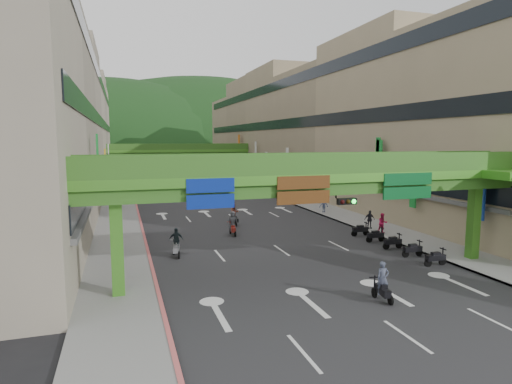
{
  "coord_description": "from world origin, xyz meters",
  "views": [
    {
      "loc": [
        -10.68,
        -15.7,
        7.84
      ],
      "look_at": [
        0.0,
        18.0,
        3.5
      ],
      "focal_mm": 30.0,
      "sensor_mm": 36.0,
      "label": 1
    }
  ],
  "objects_px": {
    "car_silver": "(158,189)",
    "scooter_rider_mid": "(234,214)",
    "pedestrian_red": "(383,225)",
    "overpass_near": "(340,187)",
    "scooter_rider_near": "(383,283)",
    "car_yellow": "(199,191)"
  },
  "relations": [
    {
      "from": "car_silver",
      "to": "scooter_rider_mid",
      "type": "bearing_deg",
      "value": -73.76
    },
    {
      "from": "car_silver",
      "to": "pedestrian_red",
      "type": "relative_size",
      "value": 2.69
    },
    {
      "from": "pedestrian_red",
      "to": "overpass_near",
      "type": "bearing_deg",
      "value": -126.18
    },
    {
      "from": "scooter_rider_near",
      "to": "pedestrian_red",
      "type": "relative_size",
      "value": 1.2
    },
    {
      "from": "scooter_rider_near",
      "to": "car_yellow",
      "type": "distance_m",
      "value": 41.64
    },
    {
      "from": "car_yellow",
      "to": "pedestrian_red",
      "type": "height_order",
      "value": "pedestrian_red"
    },
    {
      "from": "pedestrian_red",
      "to": "car_yellow",
      "type": "bearing_deg",
      "value": 118.26
    },
    {
      "from": "overpass_near",
      "to": "car_yellow",
      "type": "xyz_separation_m",
      "value": [
        -1.33,
        37.78,
        -4.54
      ]
    },
    {
      "from": "overpass_near",
      "to": "scooter_rider_mid",
      "type": "relative_size",
      "value": 13.54
    },
    {
      "from": "pedestrian_red",
      "to": "scooter_rider_near",
      "type": "bearing_deg",
      "value": -115.14
    },
    {
      "from": "scooter_rider_mid",
      "to": "car_yellow",
      "type": "xyz_separation_m",
      "value": [
        0.52,
        21.47,
        -0.4
      ]
    },
    {
      "from": "car_silver",
      "to": "car_yellow",
      "type": "distance_m",
      "value": 6.81
    },
    {
      "from": "scooter_rider_mid",
      "to": "pedestrian_red",
      "type": "bearing_deg",
      "value": -34.85
    },
    {
      "from": "scooter_rider_near",
      "to": "car_yellow",
      "type": "xyz_separation_m",
      "value": [
        -1.64,
        41.61,
        -0.25
      ]
    },
    {
      "from": "scooter_rider_near",
      "to": "car_yellow",
      "type": "bearing_deg",
      "value": 92.26
    },
    {
      "from": "scooter_rider_near",
      "to": "overpass_near",
      "type": "bearing_deg",
      "value": 94.7
    },
    {
      "from": "scooter_rider_mid",
      "to": "car_silver",
      "type": "xyz_separation_m",
      "value": [
        -4.78,
        25.75,
        -0.33
      ]
    },
    {
      "from": "car_silver",
      "to": "scooter_rider_near",
      "type": "bearing_deg",
      "value": -75.68
    },
    {
      "from": "overpass_near",
      "to": "scooter_rider_near",
      "type": "bearing_deg",
      "value": -85.3
    },
    {
      "from": "scooter_rider_mid",
      "to": "pedestrian_red",
      "type": "height_order",
      "value": "scooter_rider_mid"
    },
    {
      "from": "car_silver",
      "to": "car_yellow",
      "type": "bearing_deg",
      "value": -33.19
    },
    {
      "from": "scooter_rider_near",
      "to": "car_silver",
      "type": "relative_size",
      "value": 0.44
    }
  ]
}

